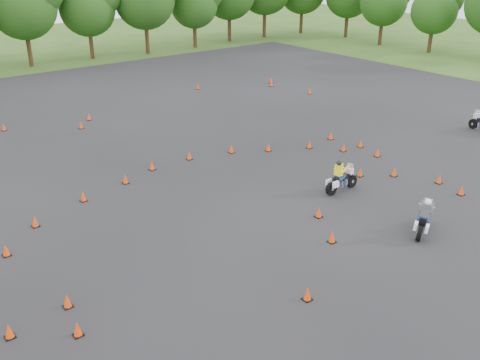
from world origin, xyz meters
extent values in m
plane|color=#2D5119|center=(0.00, 0.00, 0.00)|extent=(140.00, 140.00, 0.00)
plane|color=black|center=(0.00, 6.00, 0.01)|extent=(62.00, 62.00, 0.00)
cone|color=#E03D09|center=(-9.63, 5.97, 0.23)|extent=(0.26, 0.26, 0.45)
cone|color=#E03D09|center=(9.80, 7.63, 0.23)|extent=(0.26, 0.26, 0.45)
cone|color=#E03D09|center=(-10.94, 1.14, 0.23)|extent=(0.26, 0.26, 0.45)
cone|color=#E03D09|center=(6.78, 2.79, 0.23)|extent=(0.26, 0.26, 0.45)
cone|color=#E03D09|center=(1.24, 10.09, 0.23)|extent=(0.26, 0.26, 0.45)
cone|color=#E03D09|center=(-9.29, -0.02, 0.23)|extent=(0.26, 0.26, 0.45)
cone|color=#E03D09|center=(-8.00, 7.59, 0.23)|extent=(0.26, 0.26, 0.45)
cone|color=#E03D09|center=(-0.12, 20.30, 0.23)|extent=(0.26, 0.26, 0.45)
cone|color=#E03D09|center=(7.68, 7.32, 0.23)|extent=(0.26, 0.26, 0.45)
cone|color=#E03D09|center=(-5.44, 8.67, 0.23)|extent=(0.26, 0.26, 0.45)
cone|color=#E03D09|center=(-3.00, 9.31, 0.23)|extent=(0.26, 0.26, 0.45)
cone|color=#E03D09|center=(9.16, -0.18, 0.23)|extent=(0.26, 0.26, 0.45)
cone|color=#E03D09|center=(10.33, 22.80, 0.23)|extent=(0.26, 0.26, 0.45)
cone|color=#E03D09|center=(9.70, 4.04, 0.23)|extent=(0.26, 0.26, 0.45)
cone|color=#E03D09|center=(8.79, -1.60, 0.23)|extent=(0.26, 0.26, 0.45)
cone|color=#E03D09|center=(-1.11, 10.03, 0.23)|extent=(0.26, 0.26, 0.45)
cone|color=#E03D09|center=(-1.27, 18.91, 0.23)|extent=(0.26, 0.26, 0.45)
cone|color=#E03D09|center=(16.47, 20.78, 0.23)|extent=(0.26, 0.26, 0.45)
cone|color=#E03D09|center=(1.90, 0.93, 0.23)|extent=(0.26, 0.26, 0.45)
cone|color=#E03D09|center=(3.67, 9.49, 0.23)|extent=(0.26, 0.26, 0.45)
cone|color=#E03D09|center=(10.12, 5.61, 0.23)|extent=(0.26, 0.26, 0.45)
cone|color=#E03D09|center=(8.84, 5.77, 0.23)|extent=(0.26, 0.26, 0.45)
cone|color=#E03D09|center=(5.49, 8.41, 0.23)|extent=(0.26, 0.26, 0.45)
cone|color=#E03D09|center=(8.15, 1.73, 0.23)|extent=(0.26, 0.26, 0.45)
cone|color=#E03D09|center=(-9.01, 1.51, 0.23)|extent=(0.26, 0.26, 0.45)
cone|color=#E03D09|center=(0.77, -0.89, 0.23)|extent=(0.26, 0.26, 0.45)
cone|color=#E03D09|center=(15.76, 19.92, 0.23)|extent=(0.26, 0.26, 0.45)
cone|color=#E03D09|center=(-2.64, -2.98, 0.23)|extent=(0.26, 0.26, 0.45)
cone|color=#E03D09|center=(-5.28, 21.53, 0.23)|extent=(0.26, 0.26, 0.45)
cone|color=#E03D09|center=(16.47, 16.15, 0.23)|extent=(0.26, 0.26, 0.45)
camera|label=1|loc=(-13.35, -13.09, 10.70)|focal=40.00mm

